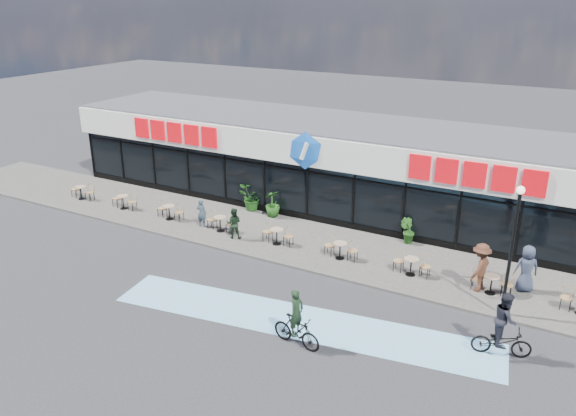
{
  "coord_description": "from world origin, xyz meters",
  "views": [
    {
      "loc": [
        11.89,
        -16.76,
        10.9
      ],
      "look_at": [
        0.81,
        3.5,
        2.05
      ],
      "focal_mm": 35.0,
      "sensor_mm": 36.0,
      "label": 1
    }
  ],
  "objects_px": {
    "patron_left": "(202,213)",
    "pedestrian_a": "(480,267)",
    "potted_plant_right": "(407,231)",
    "bistro_set_0": "(82,191)",
    "cyclist_a": "(296,326)",
    "potted_plant_left": "(250,198)",
    "potted_plant_mid": "(273,204)",
    "lamp_post": "(513,240)",
    "patron_right": "(234,223)",
    "pedestrian_c": "(526,269)",
    "cyclist_b": "(503,331)"
  },
  "relations": [
    {
      "from": "bistro_set_0",
      "to": "patron_left",
      "type": "distance_m",
      "value": 8.34
    },
    {
      "from": "potted_plant_right",
      "to": "potted_plant_mid",
      "type": "bearing_deg",
      "value": -179.38
    },
    {
      "from": "potted_plant_left",
      "to": "pedestrian_c",
      "type": "relative_size",
      "value": 0.72
    },
    {
      "from": "patron_left",
      "to": "cyclist_b",
      "type": "xyz_separation_m",
      "value": [
        14.75,
        -3.84,
        0.08
      ]
    },
    {
      "from": "patron_right",
      "to": "cyclist_b",
      "type": "relative_size",
      "value": 0.66
    },
    {
      "from": "patron_left",
      "to": "patron_right",
      "type": "height_order",
      "value": "patron_right"
    },
    {
      "from": "potted_plant_right",
      "to": "pedestrian_a",
      "type": "xyz_separation_m",
      "value": [
        3.78,
        -2.99,
        0.38
      ]
    },
    {
      "from": "cyclist_b",
      "to": "patron_right",
      "type": "bearing_deg",
      "value": 164.68
    },
    {
      "from": "potted_plant_mid",
      "to": "pedestrian_a",
      "type": "bearing_deg",
      "value": -14.97
    },
    {
      "from": "lamp_post",
      "to": "cyclist_a",
      "type": "bearing_deg",
      "value": -137.72
    },
    {
      "from": "lamp_post",
      "to": "potted_plant_right",
      "type": "height_order",
      "value": "lamp_post"
    },
    {
      "from": "patron_left",
      "to": "pedestrian_a",
      "type": "relative_size",
      "value": 0.73
    },
    {
      "from": "potted_plant_mid",
      "to": "patron_right",
      "type": "relative_size",
      "value": 0.92
    },
    {
      "from": "patron_left",
      "to": "pedestrian_c",
      "type": "bearing_deg",
      "value": 175.99
    },
    {
      "from": "potted_plant_left",
      "to": "potted_plant_right",
      "type": "relative_size",
      "value": 1.13
    },
    {
      "from": "potted_plant_left",
      "to": "potted_plant_mid",
      "type": "relative_size",
      "value": 0.99
    },
    {
      "from": "patron_left",
      "to": "potted_plant_right",
      "type": "bearing_deg",
      "value": -169.75
    },
    {
      "from": "potted_plant_mid",
      "to": "cyclist_b",
      "type": "distance_m",
      "value": 14.09
    },
    {
      "from": "bistro_set_0",
      "to": "cyclist_b",
      "type": "relative_size",
      "value": 0.69
    },
    {
      "from": "bistro_set_0",
      "to": "pedestrian_a",
      "type": "distance_m",
      "value": 21.62
    },
    {
      "from": "patron_right",
      "to": "pedestrian_c",
      "type": "bearing_deg",
      "value": 160.5
    },
    {
      "from": "bistro_set_0",
      "to": "cyclist_b",
      "type": "bearing_deg",
      "value": -9.56
    },
    {
      "from": "potted_plant_left",
      "to": "patron_right",
      "type": "xyz_separation_m",
      "value": [
        1.25,
        -3.44,
        0.07
      ]
    },
    {
      "from": "potted_plant_left",
      "to": "pedestrian_c",
      "type": "height_order",
      "value": "pedestrian_c"
    },
    {
      "from": "potted_plant_mid",
      "to": "patron_right",
      "type": "height_order",
      "value": "patron_right"
    },
    {
      "from": "potted_plant_mid",
      "to": "cyclist_b",
      "type": "relative_size",
      "value": 0.61
    },
    {
      "from": "patron_right",
      "to": "cyclist_a",
      "type": "bearing_deg",
      "value": 112.05
    },
    {
      "from": "potted_plant_left",
      "to": "potted_plant_mid",
      "type": "bearing_deg",
      "value": -5.96
    },
    {
      "from": "lamp_post",
      "to": "potted_plant_mid",
      "type": "bearing_deg",
      "value": 160.37
    },
    {
      "from": "pedestrian_a",
      "to": "cyclist_a",
      "type": "distance_m",
      "value": 7.94
    },
    {
      "from": "potted_plant_mid",
      "to": "potted_plant_right",
      "type": "relative_size",
      "value": 1.15
    },
    {
      "from": "cyclist_a",
      "to": "patron_right",
      "type": "bearing_deg",
      "value": 136.93
    },
    {
      "from": "patron_right",
      "to": "pedestrian_a",
      "type": "xyz_separation_m",
      "value": [
        11.1,
        0.37,
        0.24
      ]
    },
    {
      "from": "cyclist_a",
      "to": "lamp_post",
      "type": "bearing_deg",
      "value": 42.28
    },
    {
      "from": "lamp_post",
      "to": "potted_plant_left",
      "type": "height_order",
      "value": "lamp_post"
    },
    {
      "from": "bistro_set_0",
      "to": "pedestrian_c",
      "type": "relative_size",
      "value": 0.82
    },
    {
      "from": "potted_plant_mid",
      "to": "potted_plant_right",
      "type": "xyz_separation_m",
      "value": [
        7.14,
        0.08,
        -0.09
      ]
    },
    {
      "from": "potted_plant_right",
      "to": "pedestrian_a",
      "type": "bearing_deg",
      "value": -38.42
    },
    {
      "from": "potted_plant_left",
      "to": "pedestrian_c",
      "type": "distance_m",
      "value": 14.11
    },
    {
      "from": "patron_left",
      "to": "patron_right",
      "type": "xyz_separation_m",
      "value": [
        2.17,
        -0.4,
        0.03
      ]
    },
    {
      "from": "pedestrian_c",
      "to": "cyclist_b",
      "type": "relative_size",
      "value": 0.84
    },
    {
      "from": "bistro_set_0",
      "to": "cyclist_b",
      "type": "xyz_separation_m",
      "value": [
        23.08,
        -3.89,
        0.33
      ]
    },
    {
      "from": "pedestrian_a",
      "to": "cyclist_b",
      "type": "distance_m",
      "value": 4.09
    },
    {
      "from": "lamp_post",
      "to": "pedestrian_c",
      "type": "xyz_separation_m",
      "value": [
        0.45,
        2.2,
        -1.97
      ]
    },
    {
      "from": "cyclist_a",
      "to": "bistro_set_0",
      "type": "bearing_deg",
      "value": 158.91
    },
    {
      "from": "potted_plant_mid",
      "to": "pedestrian_c",
      "type": "bearing_deg",
      "value": -9.52
    },
    {
      "from": "potted_plant_mid",
      "to": "pedestrian_a",
      "type": "height_order",
      "value": "pedestrian_a"
    },
    {
      "from": "patron_left",
      "to": "cyclist_a",
      "type": "xyz_separation_m",
      "value": [
        8.75,
        -6.55,
        -0.08
      ]
    },
    {
      "from": "potted_plant_right",
      "to": "patron_left",
      "type": "distance_m",
      "value": 9.96
    },
    {
      "from": "potted_plant_left",
      "to": "patron_right",
      "type": "height_order",
      "value": "patron_right"
    }
  ]
}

